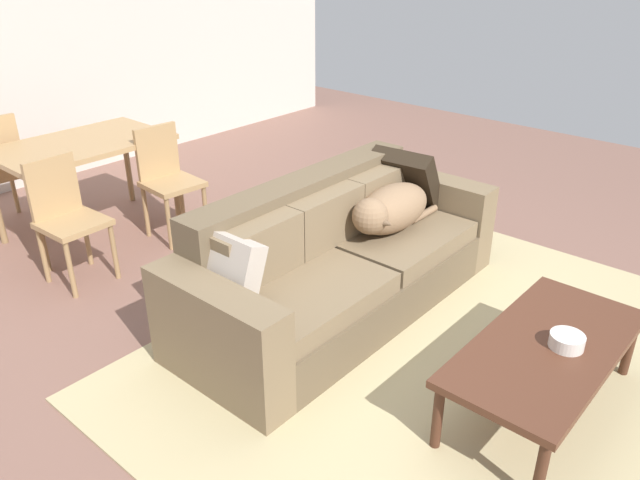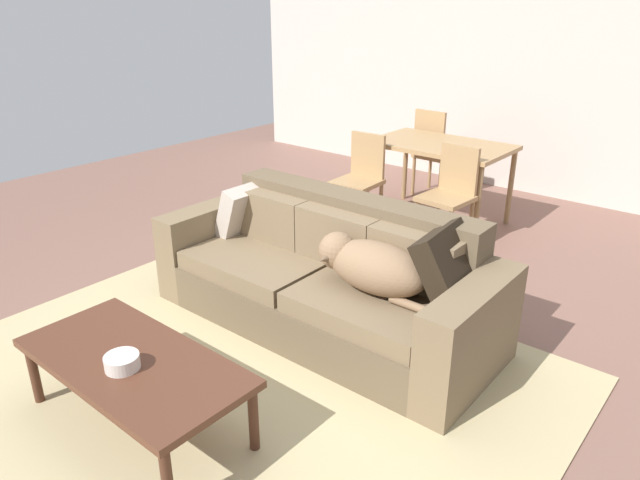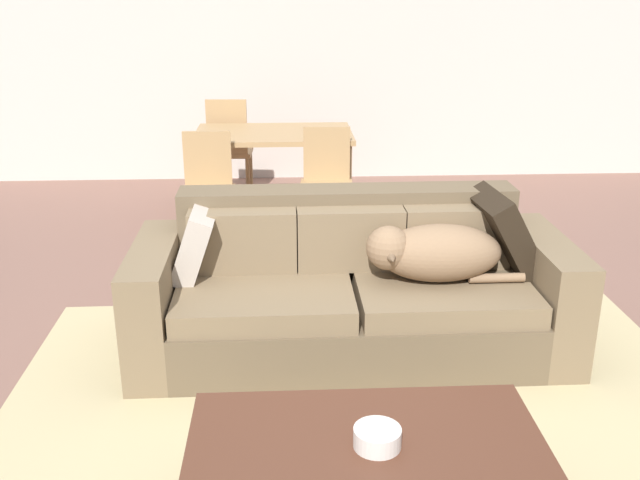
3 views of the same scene
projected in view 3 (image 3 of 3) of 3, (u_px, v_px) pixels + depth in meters
The scene contains 13 objects.
ground_plane at pixel (344, 367), 3.78m from camera, with size 10.00×10.00×0.00m, color brown.
back_partition at pixel (312, 44), 7.08m from camera, with size 8.00×0.12×2.70m, color beige.
area_rug at pixel (370, 443), 3.15m from camera, with size 3.45×2.99×0.01m, color tan.
couch at pixel (351, 292), 3.92m from camera, with size 2.34×0.93×0.84m.
dog_on_left_cushion at pixel (432, 252), 3.74m from camera, with size 0.84×0.36×0.31m.
throw_pillow_by_left_arm at pixel (194, 244), 3.83m from camera, with size 0.13×0.37×0.37m, color #B1A496.
throw_pillow_by_right_arm at pixel (505, 232), 3.91m from camera, with size 0.13×0.46×0.46m, color black.
coffee_table at pixel (365, 443), 2.56m from camera, with size 1.26×0.60×0.40m.
bowl_on_coffee_table at pixel (377, 437), 2.47m from camera, with size 0.17×0.17×0.07m, color silver.
dining_table at pixel (274, 141), 5.88m from camera, with size 1.28×0.81×0.77m.
dining_chair_near_left at pixel (208, 185), 5.36m from camera, with size 0.42×0.42×0.88m.
dining_chair_near_right at pixel (326, 179), 5.47m from camera, with size 0.43×0.43×0.89m.
dining_chair_far_left at pixel (229, 145), 6.50m from camera, with size 0.42×0.42×0.96m.
Camera 3 is at (-0.30, -3.32, 1.92)m, focal length 40.03 mm.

